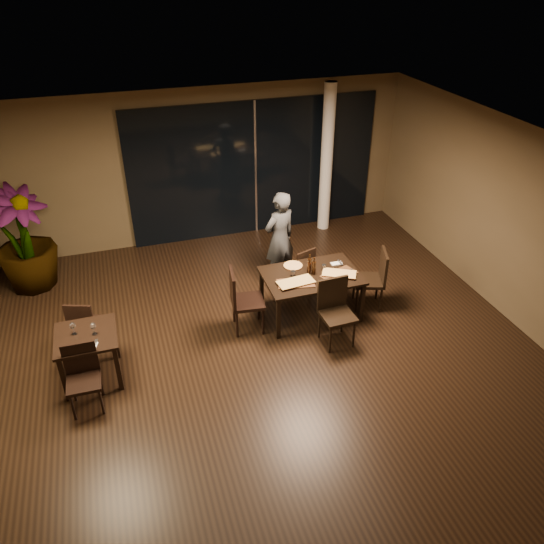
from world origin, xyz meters
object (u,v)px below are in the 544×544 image
Objects in this scene: main_table at (311,279)px; chair_main_far at (302,268)px; bottle_c at (309,263)px; chair_main_right at (375,276)px; chair_side_near at (83,373)px; bottle_a at (309,267)px; side_table at (87,342)px; chair_main_near at (335,308)px; diner at (280,238)px; chair_side_far at (84,323)px; potted_plant at (23,240)px; chair_main_left at (241,298)px; bottle_b at (314,266)px.

chair_main_far is at bearing 81.68° from main_table.
chair_main_far is 2.88× the size of bottle_c.
chair_main_right is (0.97, -0.76, 0.10)m from chair_main_far.
bottle_a is at bearing 17.07° from chair_side_near.
main_table is 3.62m from chair_side_near.
side_table is 3.42m from bottle_a.
chair_main_near is at bearing -79.19° from bottle_a.
chair_side_far is at bearing -4.76° from diner.
bottle_a is (3.42, -0.14, 0.40)m from chair_side_far.
chair_main_near is at bearing -38.65° from chair_main_right.
chair_side_near is at bearing -60.26° from chair_main_right.
bottle_c reaches higher than chair_main_far.
chair_side_far is 2.32m from potted_plant.
chair_main_near is (0.01, -1.38, 0.10)m from chair_main_far.
diner is at bearing -115.76° from chair_main_right.
bottle_a is at bearing 59.61° from chair_main_far.
chair_side_far is (-3.46, 0.17, -0.20)m from main_table.
chair_main_left reaches higher than chair_side_far.
potted_plant is (-0.88, 2.10, 0.43)m from chair_side_far.
potted_plant reaches higher than chair_main_near.
chair_main_far is at bearing 80.60° from bottle_c.
main_table is 3.47m from chair_side_far.
chair_side_near is (-3.48, -0.98, -0.17)m from main_table.
main_table is at bearing -75.99° from chair_main_right.
diner reaches higher than bottle_c.
chair_main_near is 1.00× the size of chair_main_right.
chair_main_left reaches higher than bottle_a.
chair_main_right is 1.19× the size of chair_side_far.
bottle_b reaches higher than chair_side_far.
chair_main_right is (4.47, 0.41, -0.05)m from side_table.
bottle_a is (-0.03, 0.03, 0.21)m from main_table.
chair_main_near is 0.79m from bottle_b.
bottle_c is (0.04, 0.09, 0.01)m from bottle_a.
chair_side_near is (-3.58, -1.65, 0.04)m from chair_main_far.
side_table is 0.93× the size of chair_side_far.
chair_main_far is 1.45m from chair_main_left.
chair_main_near is at bearing -173.97° from chair_side_far.
chair_main_far is 0.92× the size of chair_side_near.
bottle_a is (-1.10, 0.12, 0.31)m from chair_main_right.
bottle_b is at bearing 16.41° from chair_side_near.
bottle_b is at bearing 93.29° from chair_main_near.
chair_main_right reaches higher than bottle_a.
side_table is 3.51m from chair_main_near.
bottle_a is (-0.13, -0.64, 0.41)m from chair_main_far.
bottle_b reaches higher than chair_main_near.
chair_side_near is at bearing -164.35° from main_table.
potted_plant reaches higher than chair_side_far.
chair_main_far is at bearing 84.62° from bottle_b.
chair_main_far is at bearing 25.52° from chair_side_near.
potted_plant is 4.84m from bottle_c.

